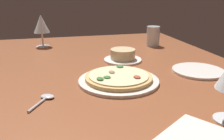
# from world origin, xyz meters

# --- Properties ---
(dining_table) EXTENTS (1.50, 1.10, 0.04)m
(dining_table) POSITION_xyz_m (0.00, 0.00, 0.02)
(dining_table) COLOR brown
(dining_table) RESTS_ON ground
(pizza_main) EXTENTS (0.26, 0.26, 0.03)m
(pizza_main) POSITION_xyz_m (0.08, 0.02, 0.05)
(pizza_main) COLOR silver
(pizza_main) RESTS_ON dining_table
(ramekin_on_saucer) EXTENTS (0.16, 0.16, 0.05)m
(ramekin_on_saucer) POSITION_xyz_m (-0.16, 0.11, 0.06)
(ramekin_on_saucer) COLOR white
(ramekin_on_saucer) RESTS_ON dining_table
(wine_glass_far) EXTENTS (0.08, 0.08, 0.16)m
(wine_glass_far) POSITION_xyz_m (-0.51, -0.22, 0.15)
(wine_glass_far) COLOR silver
(wine_glass_far) RESTS_ON dining_table
(water_glass) EXTENTS (0.07, 0.07, 0.10)m
(water_glass) POSITION_xyz_m (-0.39, 0.34, 0.08)
(water_glass) COLOR silver
(water_glass) RESTS_ON dining_table
(side_plate) EXTENTS (0.19, 0.19, 0.01)m
(side_plate) POSITION_xyz_m (0.05, 0.33, 0.04)
(side_plate) COLOR silver
(side_plate) RESTS_ON dining_table
(spoon) EXTENTS (0.10, 0.07, 0.01)m
(spoon) POSITION_xyz_m (0.16, -0.21, 0.04)
(spoon) COLOR silver
(spoon) RESTS_ON dining_table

